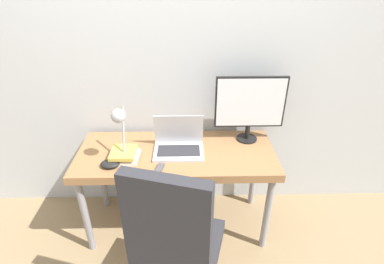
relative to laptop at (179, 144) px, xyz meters
name	(u,v)px	position (x,y,z in m)	size (l,w,h in m)	color
ground_plane	(178,252)	(-0.02, -0.32, -0.78)	(12.00, 12.00, 0.00)	#937A56
wall_back	(176,61)	(-0.02, 0.35, 0.52)	(8.00, 0.05, 2.60)	silver
desk	(176,159)	(-0.02, -0.02, -0.13)	(1.45, 0.60, 0.73)	#996B42
laptop	(179,144)	(0.00, 0.00, 0.00)	(0.36, 0.25, 0.26)	silver
monitor	(250,105)	(0.53, 0.15, 0.24)	(0.52, 0.16, 0.51)	black
desk_lamp	(121,124)	(-0.38, -0.11, 0.23)	(0.11, 0.26, 0.41)	#4C4C51
office_chair	(175,243)	(-0.01, -0.74, -0.18)	(0.64, 0.62, 1.14)	black
book_stack	(124,155)	(-0.38, -0.10, -0.02)	(0.22, 0.21, 0.07)	silver
tv_remote	(158,171)	(-0.13, -0.26, -0.04)	(0.08, 0.17, 0.02)	#4C4C51
game_controller	(110,164)	(-0.46, -0.19, -0.03)	(0.13, 0.11, 0.04)	black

